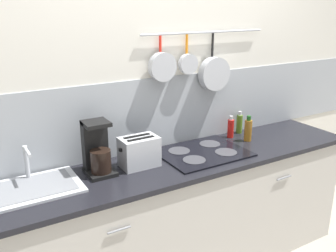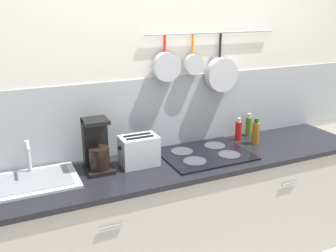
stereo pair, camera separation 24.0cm
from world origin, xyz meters
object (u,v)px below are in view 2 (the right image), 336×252
at_px(toaster, 139,151).
at_px(bottle_hot_sauce, 238,130).
at_px(bottle_sesame_oil, 256,133).
at_px(bottle_dish_soap, 249,126).
at_px(coffee_maker, 97,149).

height_order(toaster, bottle_hot_sauce, toaster).
distance_m(bottle_sesame_oil, bottle_dish_soap, 0.19).
bearing_deg(bottle_hot_sauce, coffee_maker, -175.75).
bearing_deg(coffee_maker, bottle_dish_soap, 5.99).
bearing_deg(bottle_sesame_oil, toaster, -179.90).
distance_m(toaster, bottle_sesame_oil, 0.93).
xyz_separation_m(coffee_maker, bottle_hot_sauce, (1.13, 0.08, -0.06)).
bearing_deg(bottle_dish_soap, toaster, -169.92).
distance_m(coffee_maker, bottle_hot_sauce, 1.14).
xyz_separation_m(coffee_maker, bottle_dish_soap, (1.26, 0.13, -0.06)).
xyz_separation_m(toaster, bottle_sesame_oil, (0.93, 0.00, -0.01)).
bearing_deg(bottle_sesame_oil, bottle_dish_soap, 69.63).
height_order(coffee_maker, bottle_sesame_oil, coffee_maker).
relative_size(bottle_sesame_oil, bottle_dish_soap, 1.09).
relative_size(bottle_hot_sauce, bottle_sesame_oil, 0.88).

